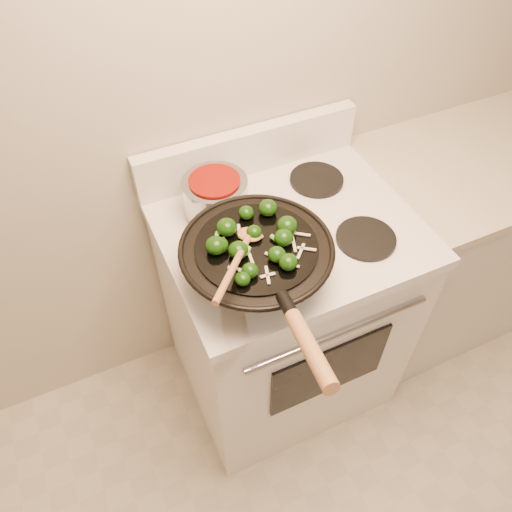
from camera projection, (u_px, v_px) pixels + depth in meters
name	position (u px, v px, depth m)	size (l,w,h in m)	color
stove	(283.00, 310.00, 1.87)	(0.78, 0.67, 1.08)	white
counter_unit	(443.00, 245.00, 2.11)	(0.88, 0.62, 0.91)	silver
wok	(257.00, 261.00, 1.33)	(0.41, 0.68, 0.24)	black
stirfry	(254.00, 239.00, 1.28)	(0.27, 0.26, 0.05)	black
wooden_spoon	(241.00, 252.00, 1.24)	(0.23, 0.27, 0.08)	#9D683D
saucepan	(216.00, 195.00, 1.52)	(0.20, 0.32, 0.12)	#999BA2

